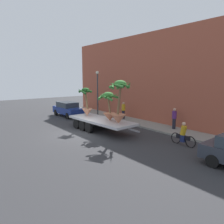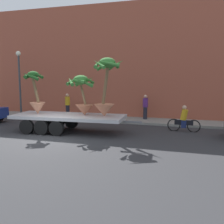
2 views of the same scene
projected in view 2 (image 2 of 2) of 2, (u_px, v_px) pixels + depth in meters
name	position (u px, v px, depth m)	size (l,w,h in m)	color
ground_plane	(49.00, 138.00, 13.20)	(60.00, 60.00, 0.00)	#2D2D30
sidewalk	(93.00, 118.00, 18.97)	(24.00, 2.20, 0.15)	gray
building_facade	(100.00, 62.00, 20.01)	(24.00, 1.20, 8.40)	#9E4C38
flatbed_trailer	(64.00, 118.00, 14.64)	(7.35, 2.55, 0.98)	#B7BABF
potted_palm_rear	(36.00, 95.00, 14.85)	(1.25, 1.20, 2.44)	tan
potted_palm_middle	(83.00, 94.00, 14.36)	(1.73, 1.63, 2.22)	#B26647
potted_palm_front	(106.00, 88.00, 13.79)	(1.71, 1.82, 3.13)	#C17251
cyclist	(184.00, 120.00, 14.72)	(1.84, 0.35, 1.54)	black
pedestrian_near_gate	(145.00, 106.00, 18.04)	(0.36, 0.36, 1.71)	black
pedestrian_far_left	(68.00, 104.00, 19.30)	(0.36, 0.36, 1.71)	black
street_lamp	(19.00, 75.00, 19.37)	(0.36, 0.36, 4.83)	#383D42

